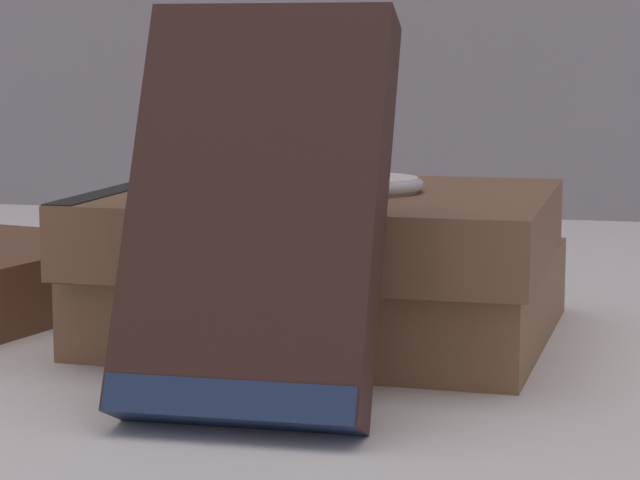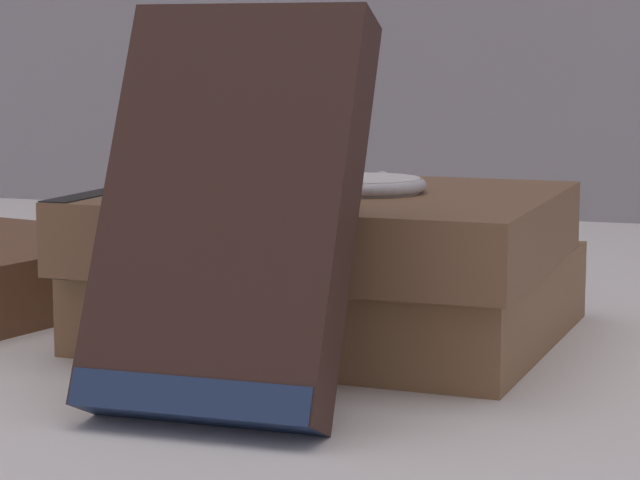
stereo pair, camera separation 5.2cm
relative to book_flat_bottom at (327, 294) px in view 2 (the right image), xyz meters
name	(u,v)px [view 2 (the right image)]	position (x,y,z in m)	size (l,w,h in m)	color
ground_plane	(206,342)	(-0.04, -0.03, -0.02)	(3.00, 3.00, 0.00)	silver
book_flat_bottom	(327,294)	(0.00, 0.00, 0.00)	(0.19, 0.17, 0.04)	brown
book_flat_top	(316,226)	(0.00, -0.02, 0.03)	(0.18, 0.16, 0.03)	brown
book_leaning_front	(227,226)	(0.01, -0.13, 0.05)	(0.08, 0.08, 0.14)	#331E19
pocket_watch	(366,185)	(0.02, -0.01, 0.05)	(0.05, 0.05, 0.01)	white
reading_glasses	(298,263)	(-0.07, 0.17, -0.02)	(0.12, 0.07, 0.00)	#ADADB2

